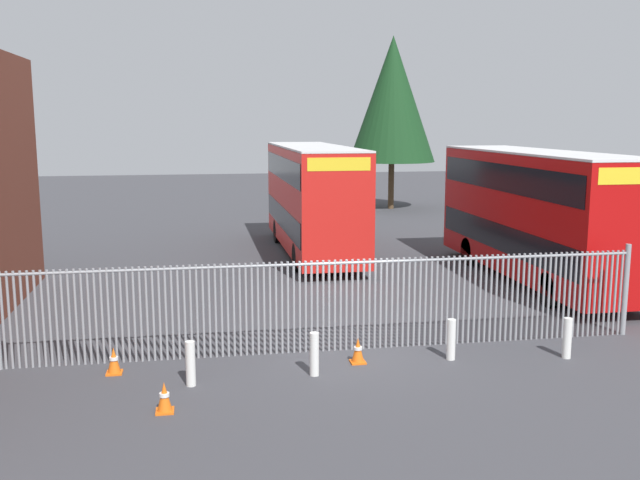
{
  "coord_description": "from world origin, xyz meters",
  "views": [
    {
      "loc": [
        -3.49,
        -15.92,
        5.4
      ],
      "look_at": [
        0.0,
        4.0,
        2.0
      ],
      "focal_mm": 39.76,
      "sensor_mm": 36.0,
      "label": 1
    }
  ],
  "objects_px": {
    "bollard_near_right": "(451,339)",
    "traffic_cone_by_gate": "(114,361)",
    "traffic_cone_mid_forecourt": "(358,350)",
    "double_decker_bus_behind_fence_left": "(313,195)",
    "bollard_far_right": "(567,338)",
    "double_decker_bus_near_gate": "(535,210)",
    "bollard_center_front": "(314,354)",
    "traffic_cone_near_kerb": "(164,397)",
    "bollard_near_left": "(191,364)"
  },
  "relations": [
    {
      "from": "bollard_near_right",
      "to": "traffic_cone_by_gate",
      "type": "height_order",
      "value": "bollard_near_right"
    },
    {
      "from": "traffic_cone_mid_forecourt",
      "to": "double_decker_bus_behind_fence_left",
      "type": "bearing_deg",
      "value": 85.02
    },
    {
      "from": "double_decker_bus_behind_fence_left",
      "to": "bollard_far_right",
      "type": "bearing_deg",
      "value": -75.23
    },
    {
      "from": "double_decker_bus_near_gate",
      "to": "double_decker_bus_behind_fence_left",
      "type": "xyz_separation_m",
      "value": [
        -6.6,
        6.22,
        0.0
      ]
    },
    {
      "from": "bollard_center_front",
      "to": "bollard_near_right",
      "type": "xyz_separation_m",
      "value": [
        3.25,
        0.48,
        0.0
      ]
    },
    {
      "from": "double_decker_bus_near_gate",
      "to": "double_decker_bus_behind_fence_left",
      "type": "height_order",
      "value": "same"
    },
    {
      "from": "bollard_near_right",
      "to": "traffic_cone_near_kerb",
      "type": "xyz_separation_m",
      "value": [
        -6.35,
        -1.91,
        -0.19
      ]
    },
    {
      "from": "double_decker_bus_near_gate",
      "to": "bollard_far_right",
      "type": "xyz_separation_m",
      "value": [
        -2.95,
        -7.64,
        -1.95
      ]
    },
    {
      "from": "double_decker_bus_near_gate",
      "to": "traffic_cone_near_kerb",
      "type": "distance_m",
      "value": 15.24
    },
    {
      "from": "bollard_center_front",
      "to": "double_decker_bus_behind_fence_left",
      "type": "bearing_deg",
      "value": 80.78
    },
    {
      "from": "bollard_center_front",
      "to": "traffic_cone_mid_forecourt",
      "type": "height_order",
      "value": "bollard_center_front"
    },
    {
      "from": "traffic_cone_by_gate",
      "to": "bollard_near_left",
      "type": "bearing_deg",
      "value": -31.46
    },
    {
      "from": "bollard_near_right",
      "to": "bollard_far_right",
      "type": "relative_size",
      "value": 1.0
    },
    {
      "from": "double_decker_bus_near_gate",
      "to": "traffic_cone_near_kerb",
      "type": "relative_size",
      "value": 18.32
    },
    {
      "from": "bollard_center_front",
      "to": "bollard_far_right",
      "type": "distance_m",
      "value": 5.92
    },
    {
      "from": "bollard_near_left",
      "to": "traffic_cone_near_kerb",
      "type": "bearing_deg",
      "value": -110.53
    },
    {
      "from": "double_decker_bus_behind_fence_left",
      "to": "bollard_near_left",
      "type": "distance_m",
      "value": 15.07
    },
    {
      "from": "traffic_cone_near_kerb",
      "to": "bollard_near_left",
      "type": "bearing_deg",
      "value": 69.47
    },
    {
      "from": "bollard_near_right",
      "to": "traffic_cone_mid_forecourt",
      "type": "relative_size",
      "value": 1.61
    },
    {
      "from": "bollard_far_right",
      "to": "traffic_cone_by_gate",
      "type": "height_order",
      "value": "bollard_far_right"
    },
    {
      "from": "bollard_far_right",
      "to": "traffic_cone_near_kerb",
      "type": "distance_m",
      "value": 9.15
    },
    {
      "from": "traffic_cone_by_gate",
      "to": "traffic_cone_near_kerb",
      "type": "relative_size",
      "value": 1.0
    },
    {
      "from": "traffic_cone_mid_forecourt",
      "to": "traffic_cone_by_gate",
      "type": "bearing_deg",
      "value": 177.51
    },
    {
      "from": "bollard_near_right",
      "to": "bollard_center_front",
      "type": "bearing_deg",
      "value": -171.69
    },
    {
      "from": "double_decker_bus_behind_fence_left",
      "to": "traffic_cone_near_kerb",
      "type": "bearing_deg",
      "value": -109.18
    },
    {
      "from": "bollard_near_right",
      "to": "traffic_cone_by_gate",
      "type": "relative_size",
      "value": 1.61
    },
    {
      "from": "bollard_near_right",
      "to": "bollard_near_left",
      "type": "bearing_deg",
      "value": -173.89
    },
    {
      "from": "traffic_cone_by_gate",
      "to": "traffic_cone_near_kerb",
      "type": "xyz_separation_m",
      "value": [
        1.16,
        -2.29,
        0.0
      ]
    },
    {
      "from": "traffic_cone_mid_forecourt",
      "to": "traffic_cone_near_kerb",
      "type": "relative_size",
      "value": 1.0
    },
    {
      "from": "double_decker_bus_behind_fence_left",
      "to": "bollard_far_right",
      "type": "distance_m",
      "value": 14.47
    },
    {
      "from": "bollard_center_front",
      "to": "bollard_far_right",
      "type": "height_order",
      "value": "same"
    },
    {
      "from": "bollard_center_front",
      "to": "traffic_cone_near_kerb",
      "type": "distance_m",
      "value": 3.41
    },
    {
      "from": "traffic_cone_mid_forecourt",
      "to": "bollard_near_right",
      "type": "bearing_deg",
      "value": -3.82
    },
    {
      "from": "bollard_near_left",
      "to": "bollard_near_right",
      "type": "xyz_separation_m",
      "value": [
        5.87,
        0.63,
        0.0
      ]
    },
    {
      "from": "traffic_cone_mid_forecourt",
      "to": "traffic_cone_near_kerb",
      "type": "xyz_separation_m",
      "value": [
        -4.2,
        -2.06,
        0.0
      ]
    },
    {
      "from": "traffic_cone_by_gate",
      "to": "traffic_cone_near_kerb",
      "type": "height_order",
      "value": "same"
    },
    {
      "from": "bollard_near_left",
      "to": "bollard_near_right",
      "type": "height_order",
      "value": "same"
    },
    {
      "from": "bollard_center_front",
      "to": "traffic_cone_by_gate",
      "type": "xyz_separation_m",
      "value": [
        -4.25,
        0.85,
        -0.19
      ]
    },
    {
      "from": "double_decker_bus_behind_fence_left",
      "to": "traffic_cone_by_gate",
      "type": "xyz_separation_m",
      "value": [
        -6.52,
        -13.12,
        -2.13
      ]
    },
    {
      "from": "double_decker_bus_behind_fence_left",
      "to": "bollard_near_left",
      "type": "bearing_deg",
      "value": -109.05
    },
    {
      "from": "double_decker_bus_behind_fence_left",
      "to": "traffic_cone_mid_forecourt",
      "type": "bearing_deg",
      "value": -94.98
    },
    {
      "from": "double_decker_bus_behind_fence_left",
      "to": "traffic_cone_by_gate",
      "type": "distance_m",
      "value": 14.81
    },
    {
      "from": "traffic_cone_by_gate",
      "to": "traffic_cone_near_kerb",
      "type": "bearing_deg",
      "value": -63.08
    },
    {
      "from": "traffic_cone_near_kerb",
      "to": "bollard_center_front",
      "type": "bearing_deg",
      "value": 24.93
    },
    {
      "from": "double_decker_bus_behind_fence_left",
      "to": "bollard_far_right",
      "type": "xyz_separation_m",
      "value": [
        3.65,
        -13.86,
        -1.95
      ]
    },
    {
      "from": "bollard_near_left",
      "to": "bollard_near_right",
      "type": "distance_m",
      "value": 5.9
    },
    {
      "from": "bollard_near_left",
      "to": "bollard_center_front",
      "type": "distance_m",
      "value": 2.62
    },
    {
      "from": "double_decker_bus_near_gate",
      "to": "bollard_center_front",
      "type": "relative_size",
      "value": 11.38
    },
    {
      "from": "traffic_cone_by_gate",
      "to": "bollard_near_right",
      "type": "bearing_deg",
      "value": -2.87
    },
    {
      "from": "bollard_near_right",
      "to": "traffic_cone_mid_forecourt",
      "type": "bearing_deg",
      "value": 176.18
    }
  ]
}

